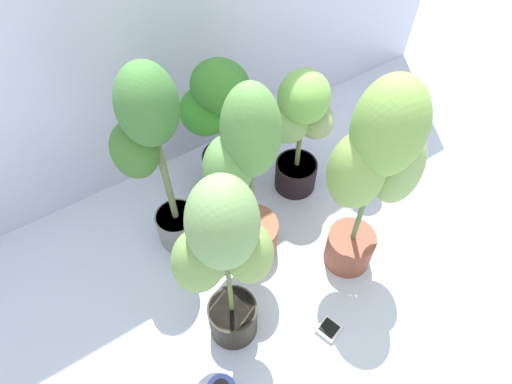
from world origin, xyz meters
TOP-DOWN VIEW (x-y plane):
  - ground_plane at (0.00, 0.00)m, footprint 8.00×8.00m
  - potted_plant_back_left at (-0.30, 0.40)m, footprint 0.34×0.29m
  - potted_plant_back_center at (0.04, 0.56)m, footprint 0.34×0.30m
  - potted_plant_front_left at (-0.30, -0.10)m, footprint 0.34×0.29m
  - potted_plant_center at (-0.06, 0.18)m, footprint 0.34×0.29m
  - potted_plant_back_right at (0.33, 0.36)m, footprint 0.38×0.30m
  - potted_plant_front_right at (0.28, -0.11)m, footprint 0.40×0.29m
  - hygrometer_box at (0.01, -0.32)m, footprint 0.10×0.10m
  - floor_fan at (0.62, 0.18)m, footprint 0.24×0.24m

SIDE VIEW (x-z plane):
  - ground_plane at x=0.00m, z-range 0.00..0.00m
  - hygrometer_box at x=0.01m, z-range 0.00..0.03m
  - floor_fan at x=0.62m, z-range 0.05..0.40m
  - potted_plant_back_right at x=0.33m, z-range 0.06..0.73m
  - potted_plant_back_center at x=0.04m, z-range 0.05..0.76m
  - potted_plant_center at x=-0.06m, z-range 0.04..0.95m
  - potted_plant_front_left at x=-0.30m, z-range 0.09..1.00m
  - potted_plant_back_left at x=-0.30m, z-range 0.10..1.04m
  - potted_plant_front_right at x=0.28m, z-range 0.11..1.08m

